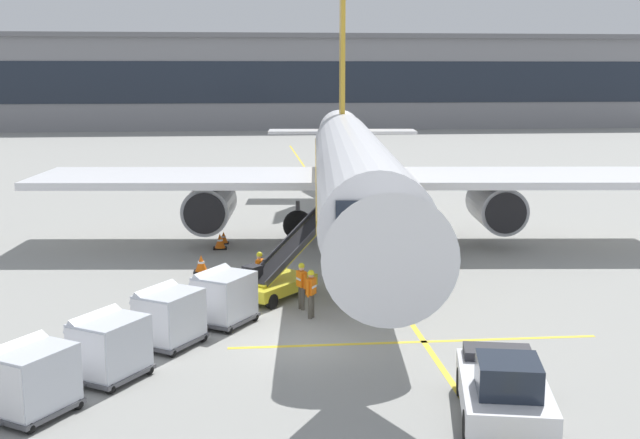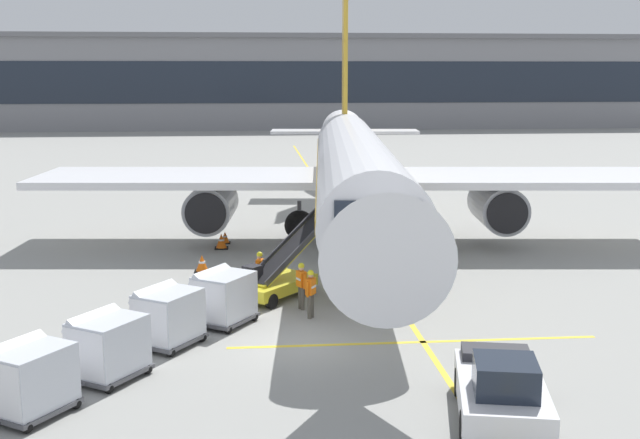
% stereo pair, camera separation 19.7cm
% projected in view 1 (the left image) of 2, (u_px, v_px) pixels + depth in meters
% --- Properties ---
extents(ground_plane, '(600.00, 600.00, 0.00)m').
position_uv_depth(ground_plane, '(309.00, 345.00, 25.52)').
color(ground_plane, gray).
extents(parked_airplane, '(31.83, 41.20, 14.07)m').
position_uv_depth(parked_airplane, '(353.00, 169.00, 39.88)').
color(parked_airplane, white).
rests_on(parked_airplane, ground).
extents(belt_loader, '(4.35, 4.85, 3.07)m').
position_uv_depth(belt_loader, '(279.00, 275.00, 30.84)').
color(belt_loader, gold).
rests_on(belt_loader, ground).
extents(baggage_cart_lead, '(2.44, 2.71, 1.91)m').
position_uv_depth(baggage_cart_lead, '(223.00, 296.00, 27.41)').
color(baggage_cart_lead, '#515156').
rests_on(baggage_cart_lead, ground).
extents(baggage_cart_second, '(2.44, 2.71, 1.91)m').
position_uv_depth(baggage_cart_second, '(168.00, 316.00, 25.24)').
color(baggage_cart_second, '#515156').
rests_on(baggage_cart_second, ground).
extents(baggage_cart_third, '(2.44, 2.71, 1.91)m').
position_uv_depth(baggage_cart_third, '(108.00, 346.00, 22.48)').
color(baggage_cart_third, '#515156').
rests_on(baggage_cart_third, ground).
extents(baggage_cart_fourth, '(2.44, 2.71, 1.91)m').
position_uv_depth(baggage_cart_fourth, '(31.00, 378.00, 20.09)').
color(baggage_cart_fourth, '#515156').
rests_on(baggage_cart_fourth, ground).
extents(pushback_tug, '(2.98, 4.75, 1.83)m').
position_uv_depth(pushback_tug, '(504.00, 389.00, 19.87)').
color(pushback_tug, silver).
rests_on(pushback_tug, ground).
extents(ground_crew_by_loader, '(0.34, 0.55, 1.74)m').
position_uv_depth(ground_crew_by_loader, '(260.00, 271.00, 30.92)').
color(ground_crew_by_loader, black).
rests_on(ground_crew_by_loader, ground).
extents(ground_crew_by_carts, '(0.38, 0.53, 1.74)m').
position_uv_depth(ground_crew_by_carts, '(302.00, 283.00, 29.15)').
color(ground_crew_by_carts, '#514C42').
rests_on(ground_crew_by_carts, ground).
extents(ground_crew_marshaller, '(0.40, 0.50, 1.74)m').
position_uv_depth(ground_crew_marshaller, '(311.00, 291.00, 28.13)').
color(ground_crew_marshaller, '#514C42').
rests_on(ground_crew_marshaller, ground).
extents(safety_cone_engine_keepout, '(0.53, 0.53, 0.61)m').
position_uv_depth(safety_cone_engine_keepout, '(224.00, 238.00, 40.49)').
color(safety_cone_engine_keepout, black).
rests_on(safety_cone_engine_keepout, ground).
extents(safety_cone_wingtip, '(0.66, 0.66, 0.75)m').
position_uv_depth(safety_cone_wingtip, '(220.00, 241.00, 39.28)').
color(safety_cone_wingtip, black).
rests_on(safety_cone_wingtip, ground).
extents(safety_cone_nose_mark, '(0.67, 0.67, 0.76)m').
position_uv_depth(safety_cone_nose_mark, '(201.00, 264.00, 34.69)').
color(safety_cone_nose_mark, black).
rests_on(safety_cone_nose_mark, ground).
extents(apron_guidance_line_lead_in, '(0.20, 110.00, 0.01)m').
position_uv_depth(apron_guidance_line_lead_in, '(359.00, 246.00, 39.88)').
color(apron_guidance_line_lead_in, yellow).
rests_on(apron_guidance_line_lead_in, ground).
extents(apron_guidance_line_stop_bar, '(12.00, 0.20, 0.01)m').
position_uv_depth(apron_guidance_line_stop_bar, '(415.00, 342.00, 25.78)').
color(apron_guidance_line_stop_bar, yellow).
rests_on(apron_guidance_line_stop_bar, ground).
extents(terminal_building, '(110.24, 21.14, 14.01)m').
position_uv_depth(terminal_building, '(308.00, 82.00, 126.89)').
color(terminal_building, gray).
rests_on(terminal_building, ground).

